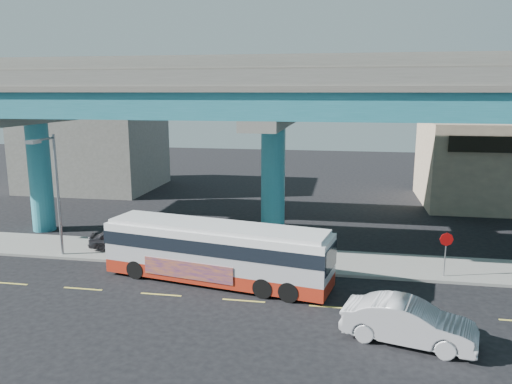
% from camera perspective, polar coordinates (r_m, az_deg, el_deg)
% --- Properties ---
extents(ground, '(120.00, 120.00, 0.00)m').
position_cam_1_polar(ground, '(23.74, -1.27, -12.03)').
color(ground, black).
rests_on(ground, ground).
extents(sidewalk, '(70.00, 4.00, 0.15)m').
position_cam_1_polar(sidewalk, '(28.76, 0.91, -7.59)').
color(sidewalk, gray).
rests_on(sidewalk, ground).
extents(lane_markings, '(58.00, 0.12, 0.01)m').
position_cam_1_polar(lane_markings, '(23.47, -1.42, -12.31)').
color(lane_markings, '#D8C64C').
rests_on(lane_markings, ground).
extents(viaduct, '(52.00, 12.40, 11.70)m').
position_cam_1_polar(viaduct, '(30.75, 2.06, 10.85)').
color(viaduct, '#21707E').
rests_on(viaduct, ground).
extents(building_beige, '(14.00, 10.23, 7.00)m').
position_cam_1_polar(building_beige, '(46.76, 27.05, 2.88)').
color(building_beige, tan).
rests_on(building_beige, ground).
extents(building_concrete, '(12.00, 10.00, 9.00)m').
position_cam_1_polar(building_concrete, '(51.69, -18.10, 5.38)').
color(building_concrete, gray).
rests_on(building_concrete, ground).
extents(transit_bus, '(11.91, 4.64, 2.99)m').
position_cam_1_polar(transit_bus, '(25.19, -4.53, -6.67)').
color(transit_bus, maroon).
rests_on(transit_bus, ground).
extents(sedan, '(4.20, 5.84, 1.64)m').
position_cam_1_polar(sedan, '(20.48, 17.03, -14.03)').
color(sedan, '#B6B6BB').
rests_on(sedan, ground).
extents(parked_car, '(2.87, 4.17, 1.23)m').
position_cam_1_polar(parked_car, '(31.20, -15.28, -5.15)').
color(parked_car, '#2A292E').
rests_on(parked_car, sidewalk).
extents(street_lamp, '(0.50, 2.31, 6.96)m').
position_cam_1_polar(street_lamp, '(29.87, -22.37, 1.46)').
color(street_lamp, gray).
rests_on(street_lamp, sidewalk).
extents(stop_sign, '(0.69, 0.12, 2.31)m').
position_cam_1_polar(stop_sign, '(27.16, 20.90, -5.73)').
color(stop_sign, gray).
rests_on(stop_sign, sidewalk).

